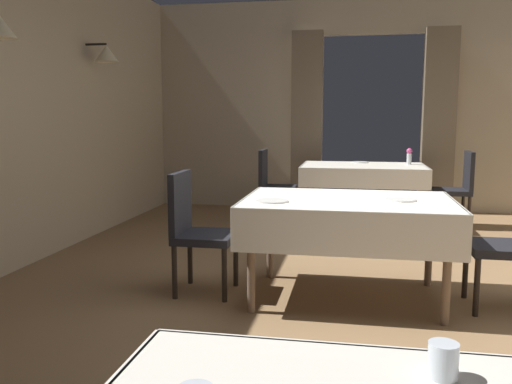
{
  "coord_description": "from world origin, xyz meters",
  "views": [
    {
      "loc": [
        -0.23,
        -3.76,
        1.34
      ],
      "look_at": [
        -0.95,
        0.18,
        0.78
      ],
      "focal_mm": 37.55,
      "sensor_mm": 36.0,
      "label": 1
    }
  ],
  "objects_px": {
    "dining_table_far": "(363,171)",
    "plate_mid_a": "(400,200)",
    "chair_mid_left": "(195,226)",
    "chair_far_right": "(458,185)",
    "plate_mid_b": "(272,201)",
    "dining_table_mid": "(348,211)",
    "chair_far_left": "(272,182)",
    "glass_near_c": "(443,360)",
    "plate_far_b": "(360,162)",
    "flower_vase_far": "(409,156)"
  },
  "relations": [
    {
      "from": "plate_mid_b",
      "to": "plate_far_b",
      "type": "height_order",
      "value": "same"
    },
    {
      "from": "chair_far_left",
      "to": "chair_far_right",
      "type": "bearing_deg",
      "value": 2.35
    },
    {
      "from": "chair_far_left",
      "to": "chair_far_right",
      "type": "relative_size",
      "value": 1.0
    },
    {
      "from": "glass_near_c",
      "to": "flower_vase_far",
      "type": "height_order",
      "value": "flower_vase_far"
    },
    {
      "from": "chair_far_left",
      "to": "dining_table_mid",
      "type": "bearing_deg",
      "value": -70.67
    },
    {
      "from": "glass_near_c",
      "to": "plate_far_b",
      "type": "relative_size",
      "value": 0.38
    },
    {
      "from": "flower_vase_far",
      "to": "plate_far_b",
      "type": "xyz_separation_m",
      "value": [
        -0.6,
        0.18,
        -0.11
      ]
    },
    {
      "from": "dining_table_far",
      "to": "chair_far_left",
      "type": "height_order",
      "value": "chair_far_left"
    },
    {
      "from": "dining_table_mid",
      "to": "flower_vase_far",
      "type": "distance_m",
      "value": 3.14
    },
    {
      "from": "plate_mid_a",
      "to": "dining_table_far",
      "type": "bearing_deg",
      "value": 94.27
    },
    {
      "from": "dining_table_mid",
      "to": "flower_vase_far",
      "type": "xyz_separation_m",
      "value": [
        0.72,
        3.05,
        0.2
      ]
    },
    {
      "from": "chair_mid_left",
      "to": "dining_table_mid",
      "type": "bearing_deg",
      "value": 3.05
    },
    {
      "from": "chair_far_right",
      "to": "plate_mid_a",
      "type": "bearing_deg",
      "value": -107.61
    },
    {
      "from": "flower_vase_far",
      "to": "dining_table_mid",
      "type": "bearing_deg",
      "value": -103.28
    },
    {
      "from": "plate_mid_a",
      "to": "flower_vase_far",
      "type": "distance_m",
      "value": 3.07
    },
    {
      "from": "glass_near_c",
      "to": "plate_mid_a",
      "type": "xyz_separation_m",
      "value": [
        0.12,
        2.7,
        -0.04
      ]
    },
    {
      "from": "dining_table_mid",
      "to": "plate_mid_a",
      "type": "bearing_deg",
      "value": -0.77
    },
    {
      "from": "flower_vase_far",
      "to": "chair_far_right",
      "type": "bearing_deg",
      "value": -11.76
    },
    {
      "from": "plate_far_b",
      "to": "dining_table_far",
      "type": "bearing_deg",
      "value": -83.9
    },
    {
      "from": "chair_far_right",
      "to": "plate_far_b",
      "type": "xyz_separation_m",
      "value": [
        -1.18,
        0.3,
        0.24
      ]
    },
    {
      "from": "dining_table_mid",
      "to": "glass_near_c",
      "type": "bearing_deg",
      "value": -84.8
    },
    {
      "from": "chair_far_right",
      "to": "chair_mid_left",
      "type": "bearing_deg",
      "value": -129.29
    },
    {
      "from": "dining_table_mid",
      "to": "plate_mid_a",
      "type": "relative_size",
      "value": 6.71
    },
    {
      "from": "dining_table_far",
      "to": "plate_far_b",
      "type": "distance_m",
      "value": 0.35
    },
    {
      "from": "dining_table_far",
      "to": "chair_far_right",
      "type": "bearing_deg",
      "value": 2.0
    },
    {
      "from": "dining_table_far",
      "to": "plate_mid_a",
      "type": "height_order",
      "value": "plate_mid_a"
    },
    {
      "from": "flower_vase_far",
      "to": "chair_far_left",
      "type": "bearing_deg",
      "value": -172.86
    },
    {
      "from": "plate_mid_b",
      "to": "plate_far_b",
      "type": "xyz_separation_m",
      "value": [
        0.65,
        3.45,
        0.0
      ]
    },
    {
      "from": "plate_mid_b",
      "to": "plate_far_b",
      "type": "distance_m",
      "value": 3.51
    },
    {
      "from": "chair_far_right",
      "to": "plate_mid_b",
      "type": "xyz_separation_m",
      "value": [
        -1.83,
        -3.15,
        0.24
      ]
    },
    {
      "from": "dining_table_mid",
      "to": "plate_far_b",
      "type": "relative_size",
      "value": 7.04
    },
    {
      "from": "plate_mid_a",
      "to": "flower_vase_far",
      "type": "height_order",
      "value": "flower_vase_far"
    },
    {
      "from": "plate_mid_b",
      "to": "plate_mid_a",
      "type": "bearing_deg",
      "value": 13.89
    },
    {
      "from": "chair_far_right",
      "to": "flower_vase_far",
      "type": "xyz_separation_m",
      "value": [
        -0.58,
        0.12,
        0.35
      ]
    },
    {
      "from": "plate_mid_a",
      "to": "plate_far_b",
      "type": "distance_m",
      "value": 3.24
    },
    {
      "from": "dining_table_mid",
      "to": "dining_table_far",
      "type": "distance_m",
      "value": 2.89
    },
    {
      "from": "chair_mid_left",
      "to": "chair_far_left",
      "type": "height_order",
      "value": "same"
    },
    {
      "from": "chair_far_right",
      "to": "glass_near_c",
      "type": "distance_m",
      "value": 5.74
    },
    {
      "from": "flower_vase_far",
      "to": "chair_mid_left",
      "type": "bearing_deg",
      "value": -120.96
    },
    {
      "from": "chair_far_right",
      "to": "dining_table_mid",
      "type": "bearing_deg",
      "value": -113.94
    },
    {
      "from": "dining_table_far",
      "to": "chair_mid_left",
      "type": "height_order",
      "value": "chair_mid_left"
    },
    {
      "from": "chair_far_left",
      "to": "plate_mid_a",
      "type": "relative_size",
      "value": 4.1
    },
    {
      "from": "dining_table_far",
      "to": "chair_far_right",
      "type": "height_order",
      "value": "chair_far_right"
    },
    {
      "from": "dining_table_far",
      "to": "plate_mid_a",
      "type": "distance_m",
      "value": 2.9
    },
    {
      "from": "dining_table_mid",
      "to": "chair_far_right",
      "type": "height_order",
      "value": "chair_far_right"
    },
    {
      "from": "plate_mid_a",
      "to": "plate_mid_b",
      "type": "distance_m",
      "value": 0.93
    },
    {
      "from": "chair_mid_left",
      "to": "chair_far_right",
      "type": "bearing_deg",
      "value": 50.71
    },
    {
      "from": "dining_table_far",
      "to": "plate_mid_b",
      "type": "height_order",
      "value": "plate_mid_b"
    },
    {
      "from": "chair_mid_left",
      "to": "plate_mid_b",
      "type": "bearing_deg",
      "value": -15.11
    },
    {
      "from": "plate_mid_a",
      "to": "dining_table_mid",
      "type": "bearing_deg",
      "value": 179.23
    }
  ]
}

